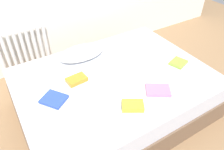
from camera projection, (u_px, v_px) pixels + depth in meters
ground_plane at (114, 109)px, 2.56m from camera, size 8.00×8.00×0.00m
bed at (114, 94)px, 2.40m from camera, size 2.00×1.50×0.50m
radiator at (24, 49)px, 2.84m from camera, size 0.64×0.04×0.58m
pillow at (82, 53)px, 2.48m from camera, size 0.55×0.31×0.12m
textbook_pink at (158, 90)px, 2.05m from camera, size 0.28×0.26×0.03m
textbook_white at (135, 64)px, 2.38m from camera, size 0.19×0.16×0.02m
textbook_lime at (178, 63)px, 2.41m from camera, size 0.22×0.20×0.02m
textbook_yellow at (133, 106)px, 1.88m from camera, size 0.22×0.20×0.05m
textbook_blue at (54, 99)px, 1.96m from camera, size 0.27×0.28×0.03m
textbook_orange at (77, 80)px, 2.17m from camera, size 0.21×0.15×0.04m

